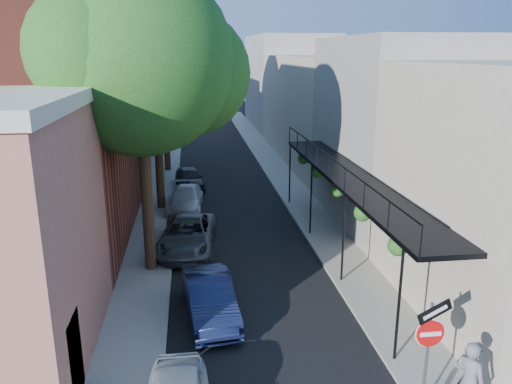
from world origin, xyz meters
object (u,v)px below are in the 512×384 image
object	(u,v)px
sign_post	(430,338)
pedestrian	(469,382)
parked_car_b	(210,298)
oak_near	(152,64)
parked_car_d	(186,199)
parked_car_c	(188,235)
oak_far	(169,52)
oak_mid	(162,77)
parked_car_e	(189,178)

from	to	relation	value
sign_post	pedestrian	xyz separation A→B (m)	(0.80, -0.47, -0.91)
parked_car_b	oak_near	bearing A→B (deg)	106.52
sign_post	parked_car_b	xyz separation A→B (m)	(-4.81, 5.13, -1.36)
parked_car_d	parked_car_c	bearing A→B (deg)	-84.79
oak_far	oak_mid	bearing A→B (deg)	-90.41
oak_near	parked_car_e	bearing A→B (deg)	84.68
sign_post	parked_car_e	xyz separation A→B (m)	(-5.43, 21.10, -1.38)
parked_car_d	parked_car_b	bearing A→B (deg)	-81.74
oak_mid	parked_car_e	world-z (taller)	oak_mid
parked_car_d	oak_mid	bearing A→B (deg)	155.26
parked_car_e	oak_far	bearing A→B (deg)	94.92
parked_car_c	pedestrian	world-z (taller)	pedestrian
oak_mid	parked_car_c	distance (m)	9.00
parked_car_e	pedestrian	xyz separation A→B (m)	(6.23, -21.57, 0.47)
oak_mid	oak_near	bearing A→B (deg)	-89.63
parked_car_b	parked_car_d	xyz separation A→B (m)	(-0.81, 11.60, -0.06)
oak_near	parked_car_c	bearing A→B (deg)	59.50
oak_near	parked_car_d	distance (m)	10.43
parked_car_d	sign_post	bearing A→B (deg)	-67.15
sign_post	parked_car_b	bearing A→B (deg)	133.18
oak_mid	parked_car_d	xyz separation A→B (m)	(0.96, -0.53, -6.44)
oak_far	sign_post	bearing A→B (deg)	-76.09
sign_post	parked_car_b	world-z (taller)	sign_post
parked_car_b	parked_car_c	bearing A→B (deg)	91.09
sign_post	parked_car_c	bearing A→B (deg)	116.71
parked_car_c	parked_car_e	world-z (taller)	parked_car_c
parked_car_b	pedestrian	distance (m)	7.94
oak_mid	parked_car_b	world-z (taller)	oak_mid
parked_car_e	parked_car_d	bearing A→B (deg)	-99.45
sign_post	parked_car_c	size ratio (longest dim) A/B	0.61
oak_far	parked_car_e	xyz separation A→B (m)	(1.09, -5.20, -7.60)
oak_mid	parked_car_e	size ratio (longest dim) A/B	2.63
sign_post	oak_near	distance (m)	12.77
sign_post	parked_car_d	bearing A→B (deg)	108.57
oak_far	parked_car_c	distance (m)	17.11
parked_car_c	parked_car_d	size ratio (longest dim) A/B	1.15
parked_car_c	parked_car_b	bearing A→B (deg)	-76.61
oak_near	parked_car_d	world-z (taller)	oak_near
oak_near	oak_far	world-z (taller)	oak_far
parked_car_b	parked_car_e	distance (m)	15.98
parked_car_d	pedestrian	world-z (taller)	pedestrian
oak_near	parked_car_e	size ratio (longest dim) A/B	2.94
parked_car_e	parked_car_c	bearing A→B (deg)	-97.47
oak_far	parked_car_e	distance (m)	9.27
parked_car_c	parked_car_e	distance (m)	10.12
parked_car_b	sign_post	bearing A→B (deg)	-52.70
pedestrian	parked_car_e	bearing A→B (deg)	-8.61
oak_near	pedestrian	distance (m)	13.94
parked_car_b	pedestrian	size ratio (longest dim) A/B	2.04
oak_near	parked_car_b	xyz separation A→B (m)	(1.71, -4.16, -7.20)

